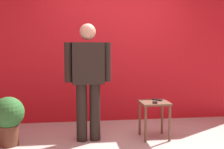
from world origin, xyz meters
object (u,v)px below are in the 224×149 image
object	(u,v)px
cell_phone	(155,103)
potted_plant	(8,117)
standing_person	(88,76)
tv_remote	(157,100)
side_table	(154,109)

from	to	relation	value
cell_phone	potted_plant	xyz separation A→B (m)	(-2.08, 0.05, -0.16)
standing_person	cell_phone	distance (m)	1.05
potted_plant	tv_remote	bearing A→B (deg)	3.56
side_table	potted_plant	bearing A→B (deg)	-178.77
standing_person	potted_plant	xyz separation A→B (m)	(-1.11, -0.07, -0.55)
standing_person	tv_remote	bearing A→B (deg)	3.79
tv_remote	cell_phone	bearing A→B (deg)	-153.58
tv_remote	potted_plant	world-z (taller)	potted_plant
potted_plant	side_table	bearing A→B (deg)	1.23
cell_phone	tv_remote	distance (m)	0.20
side_table	tv_remote	xyz separation A→B (m)	(0.06, 0.09, 0.12)
standing_person	tv_remote	world-z (taller)	standing_person
tv_remote	side_table	bearing A→B (deg)	-164.48
tv_remote	potted_plant	distance (m)	2.18
side_table	cell_phone	distance (m)	0.15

